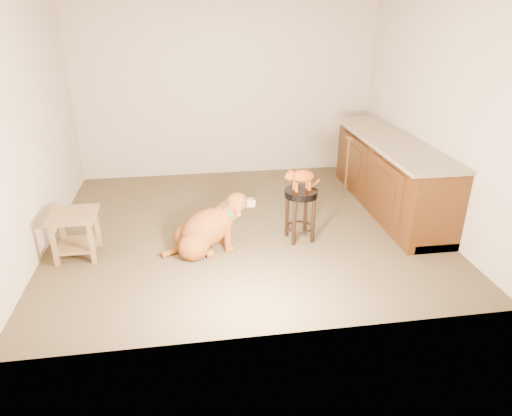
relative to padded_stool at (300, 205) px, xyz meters
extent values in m
cube|color=brown|center=(-0.58, 0.40, -0.43)|extent=(4.50, 4.00, 0.01)
cube|color=beige|center=(-0.58, 2.40, 0.87)|extent=(4.50, 0.04, 2.60)
cube|color=beige|center=(-0.58, -1.60, 0.87)|extent=(4.50, 0.04, 2.60)
cube|color=beige|center=(-2.83, 0.40, 0.87)|extent=(0.04, 4.00, 2.60)
cube|color=beige|center=(1.67, 0.40, 0.87)|extent=(0.04, 4.00, 2.60)
cube|color=#45250C|center=(1.37, 0.70, 0.02)|extent=(0.60, 2.50, 0.90)
cube|color=gray|center=(1.34, 0.70, 0.49)|extent=(0.70, 2.56, 0.04)
cube|color=black|center=(1.41, 0.70, -0.38)|extent=(0.52, 2.50, 0.10)
cube|color=#45250C|center=(1.06, 0.15, 0.07)|extent=(0.02, 0.90, 0.62)
cube|color=#45250C|center=(1.06, 1.25, 0.07)|extent=(0.02, 0.90, 0.62)
cube|color=#391D09|center=(1.04, 0.15, 0.07)|extent=(0.02, 0.60, 0.40)
cube|color=#391D09|center=(1.04, 1.25, 0.07)|extent=(0.02, 0.60, 0.40)
cylinder|color=black|center=(0.10, 0.13, -0.16)|extent=(0.05, 0.05, 0.54)
cylinder|color=black|center=(-0.13, 0.10, -0.16)|extent=(0.05, 0.05, 0.54)
cylinder|color=black|center=(0.13, -0.10, -0.16)|extent=(0.05, 0.05, 0.54)
cylinder|color=black|center=(-0.10, -0.13, -0.16)|extent=(0.05, 0.05, 0.54)
torus|color=black|center=(0.00, 0.00, -0.28)|extent=(0.35, 0.35, 0.02)
cylinder|color=black|center=(0.00, 0.00, 0.14)|extent=(0.37, 0.37, 0.07)
cube|color=brown|center=(1.38, 1.51, -0.05)|extent=(0.06, 0.06, 0.75)
cube|color=brown|center=(1.05, 1.41, -0.05)|extent=(0.06, 0.06, 0.75)
cube|color=brown|center=(1.48, 1.18, -0.05)|extent=(0.06, 0.06, 0.75)
cube|color=brown|center=(1.15, 1.08, -0.05)|extent=(0.06, 0.06, 0.75)
cube|color=brown|center=(1.27, 1.29, 0.34)|extent=(0.54, 0.54, 0.04)
cube|color=olive|center=(-2.26, 0.17, -0.20)|extent=(0.05, 0.05, 0.46)
cube|color=olive|center=(-2.63, 0.17, -0.20)|extent=(0.05, 0.05, 0.46)
cube|color=olive|center=(-2.25, -0.20, -0.20)|extent=(0.05, 0.05, 0.46)
cube|color=olive|center=(-2.62, -0.20, -0.20)|extent=(0.05, 0.05, 0.46)
cube|color=olive|center=(-2.44, -0.01, 0.05)|extent=(0.49, 0.49, 0.04)
cube|color=olive|center=(-2.44, -0.01, -0.30)|extent=(0.41, 0.41, 0.03)
ellipsoid|color=brown|center=(-1.26, -0.03, -0.29)|extent=(0.39, 0.34, 0.31)
ellipsoid|color=brown|center=(-1.21, -0.28, -0.29)|extent=(0.39, 0.34, 0.31)
cylinder|color=brown|center=(-1.10, 0.02, -0.39)|extent=(0.09, 0.11, 0.10)
cylinder|color=brown|center=(-1.05, -0.26, -0.39)|extent=(0.09, 0.11, 0.10)
ellipsoid|color=brown|center=(-1.07, -0.12, -0.16)|extent=(0.76, 0.49, 0.63)
ellipsoid|color=brown|center=(-0.89, -0.09, -0.08)|extent=(0.31, 0.33, 0.32)
cylinder|color=brown|center=(-0.87, 0.00, -0.25)|extent=(0.09, 0.09, 0.37)
cylinder|color=brown|center=(-0.84, -0.17, -0.25)|extent=(0.09, 0.09, 0.37)
sphere|color=brown|center=(-0.84, 0.01, -0.41)|extent=(0.10, 0.10, 0.10)
sphere|color=brown|center=(-0.81, -0.16, -0.41)|extent=(0.10, 0.10, 0.10)
cylinder|color=brown|center=(-0.82, -0.07, 0.01)|extent=(0.26, 0.20, 0.23)
ellipsoid|color=brown|center=(-0.72, -0.06, 0.10)|extent=(0.27, 0.25, 0.22)
cube|color=#92755B|center=(-0.60, -0.03, 0.08)|extent=(0.17, 0.11, 0.10)
sphere|color=black|center=(-0.53, -0.02, 0.09)|extent=(0.05, 0.05, 0.05)
cube|color=brown|center=(-0.76, 0.04, 0.07)|extent=(0.06, 0.07, 0.17)
cube|color=brown|center=(-0.72, -0.16, 0.07)|extent=(0.06, 0.07, 0.17)
torus|color=#0C6660|center=(-0.82, -0.07, 0.00)|extent=(0.16, 0.23, 0.19)
cylinder|color=#D8BF4C|center=(-0.77, -0.06, -0.06)|extent=(0.01, 0.04, 0.04)
cylinder|color=brown|center=(-1.43, -0.14, -0.40)|extent=(0.28, 0.21, 0.07)
ellipsoid|color=#89350D|center=(0.01, 0.00, 0.34)|extent=(0.30, 0.17, 0.18)
cylinder|color=#89350D|center=(-0.07, 0.03, 0.23)|extent=(0.03, 0.03, 0.11)
sphere|color=#89350D|center=(-0.07, 0.03, 0.19)|extent=(0.04, 0.04, 0.04)
cylinder|color=#89350D|center=(-0.06, -0.05, 0.23)|extent=(0.03, 0.03, 0.11)
sphere|color=#89350D|center=(-0.06, -0.05, 0.19)|extent=(0.04, 0.04, 0.04)
cylinder|color=#89350D|center=(0.08, 0.05, 0.23)|extent=(0.03, 0.03, 0.11)
sphere|color=#89350D|center=(0.08, 0.05, 0.19)|extent=(0.04, 0.04, 0.04)
cylinder|color=#89350D|center=(0.09, -0.03, 0.23)|extent=(0.03, 0.03, 0.11)
sphere|color=#89350D|center=(0.09, -0.03, 0.19)|extent=(0.04, 0.04, 0.04)
sphere|color=#89350D|center=(-0.13, -0.02, 0.36)|extent=(0.10, 0.10, 0.10)
sphere|color=#89350D|center=(-0.18, -0.03, 0.35)|extent=(0.04, 0.04, 0.04)
sphere|color=brown|center=(-0.19, -0.03, 0.35)|extent=(0.02, 0.02, 0.02)
cone|color=#89350D|center=(-0.13, 0.01, 0.41)|extent=(0.05, 0.05, 0.05)
cone|color=#C66B60|center=(-0.13, 0.01, 0.41)|extent=(0.03, 0.03, 0.03)
cone|color=#89350D|center=(-0.12, -0.05, 0.41)|extent=(0.05, 0.05, 0.05)
cone|color=#C66B60|center=(-0.12, -0.05, 0.41)|extent=(0.03, 0.03, 0.03)
cylinder|color=#89350D|center=(0.15, 0.06, 0.20)|extent=(0.20, 0.14, 0.10)
camera|label=1|loc=(-1.19, -4.55, 2.06)|focal=32.00mm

